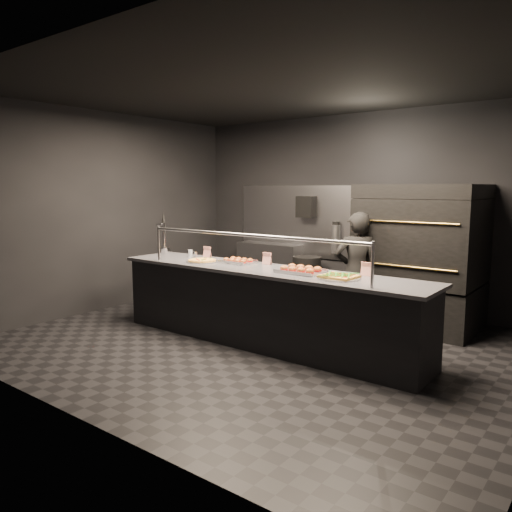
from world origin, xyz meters
The scene contains 15 objects.
room centered at (-0.02, 0.05, 1.50)m, with size 6.04×6.00×3.00m.
service_counter centered at (0.00, 0.00, 0.46)m, with size 4.10×0.78×1.37m.
pizza_oven centered at (1.20, 1.90, 0.97)m, with size 1.50×1.23×1.91m.
prep_shelf centered at (-1.60, 2.32, 0.45)m, with size 1.20×0.35×0.90m, color #99999E.
towel_dispenser centered at (-0.90, 2.39, 1.55)m, with size 0.30×0.20×0.35m, color black.
fire_extinguisher centered at (-0.35, 2.40, 1.06)m, with size 0.14×0.14×0.51m.
beer_tap centered at (-1.95, 0.20, 1.09)m, with size 0.16×0.22×0.61m.
round_pizza centered at (-0.95, -0.06, 0.94)m, with size 0.41×0.41×0.03m.
slider_tray_a centered at (-0.52, 0.15, 0.94)m, with size 0.47×0.39×0.06m.
slider_tray_b centered at (0.50, 0.02, 0.95)m, with size 0.51×0.39×0.08m.
square_pizza centered at (1.01, -0.04, 0.94)m, with size 0.45×0.45×0.05m.
condiment_jar centered at (-1.37, 0.18, 0.97)m, with size 0.15×0.06×0.10m.
tent_cards centered at (-0.06, 0.28, 1.00)m, with size 2.47×0.04×0.15m.
trash_bin centered at (-0.70, 2.11, 0.38)m, with size 0.46×0.46×0.77m, color black.
worker centered at (0.62, 1.18, 0.78)m, with size 0.57×0.38×1.56m, color black.
Camera 1 is at (3.46, -4.68, 1.88)m, focal length 35.00 mm.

